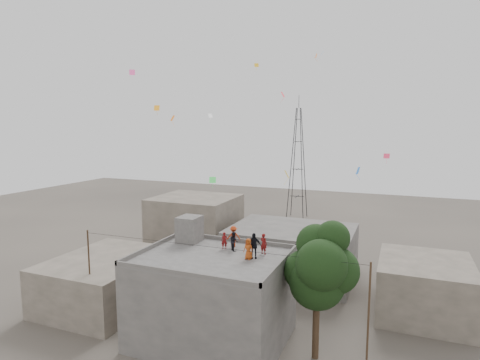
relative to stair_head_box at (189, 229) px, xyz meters
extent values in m
plane|color=#403B35|center=(3.20, -2.60, -7.10)|extent=(140.00, 140.00, 0.00)
cube|color=#52504D|center=(3.20, -2.60, -4.10)|extent=(10.00, 8.00, 6.00)
cube|color=#55524F|center=(3.20, -2.60, -1.05)|extent=(10.00, 8.00, 0.10)
cube|color=#52504D|center=(3.20, 1.32, -0.85)|extent=(10.00, 0.15, 0.30)
cube|color=#52504D|center=(3.20, -6.53, -0.85)|extent=(10.00, 0.15, 0.30)
cube|color=#52504D|center=(8.12, -2.60, -0.85)|extent=(0.15, 8.00, 0.30)
cube|color=#52504D|center=(-1.72, -2.60, -0.85)|extent=(0.15, 8.00, 0.30)
cube|color=#52504D|center=(0.00, 0.00, 0.00)|extent=(1.60, 1.80, 2.00)
cube|color=#5D5549|center=(-7.80, -0.60, -5.10)|extent=(8.00, 10.00, 4.00)
cube|color=#52504D|center=(5.20, 11.40, -4.60)|extent=(12.00, 9.00, 5.00)
cube|color=#5D5549|center=(-6.80, 13.40, -3.60)|extent=(9.00, 8.00, 7.00)
cube|color=#5D5549|center=(17.20, 7.40, -4.90)|extent=(7.00, 8.00, 4.40)
cylinder|color=black|center=(10.40, -2.10, -5.10)|extent=(0.44, 0.44, 4.00)
cylinder|color=black|center=(10.55, -2.00, -3.50)|extent=(0.64, 0.91, 2.14)
sphere|color=black|center=(10.40, -2.10, -1.90)|extent=(3.60, 3.60, 3.60)
sphere|color=black|center=(11.50, -1.80, -1.10)|extent=(3.00, 3.00, 3.00)
sphere|color=black|center=(9.50, -1.60, -1.50)|extent=(2.80, 2.80, 2.80)
sphere|color=black|center=(10.80, -2.90, -0.50)|extent=(3.20, 3.20, 3.20)
sphere|color=black|center=(10.10, -1.20, 0.30)|extent=(2.60, 2.60, 2.60)
sphere|color=black|center=(11.20, -1.50, 0.90)|extent=(2.20, 2.20, 2.20)
cylinder|color=black|center=(-6.30, -4.10, -3.40)|extent=(0.12, 0.12, 7.40)
cylinder|color=black|center=(13.70, -3.60, -3.40)|extent=(0.12, 0.12, 7.40)
cylinder|color=black|center=(3.70, -3.85, 0.10)|extent=(20.00, 0.52, 0.02)
cylinder|color=black|center=(-1.65, 36.55, 1.90)|extent=(1.27, 1.27, 18.01)
cylinder|color=black|center=(0.05, 36.55, 1.90)|extent=(1.27, 1.27, 18.01)
cylinder|color=black|center=(0.05, 38.25, 1.90)|extent=(1.27, 1.27, 18.01)
cylinder|color=black|center=(-1.65, 38.25, 1.90)|extent=(1.27, 1.27, 18.01)
cube|color=black|center=(-0.80, 37.40, -3.50)|extent=(2.36, 0.08, 0.08)
cube|color=black|center=(-0.80, 37.40, -3.50)|extent=(0.08, 2.36, 0.08)
cube|color=black|center=(-0.80, 37.40, 1.00)|extent=(1.81, 0.08, 0.08)
cube|color=black|center=(-0.80, 37.40, 1.00)|extent=(0.08, 1.81, 0.08)
cube|color=black|center=(-0.80, 37.40, 5.50)|extent=(1.26, 0.08, 0.08)
cube|color=black|center=(-0.80, 37.40, 5.50)|extent=(0.08, 1.26, 0.08)
cube|color=black|center=(-0.80, 37.40, 9.10)|extent=(0.82, 0.08, 0.08)
cube|color=black|center=(-0.80, 37.40, 9.10)|extent=(0.08, 0.82, 0.08)
cylinder|color=black|center=(-0.80, 37.40, 11.90)|extent=(0.08, 0.08, 2.00)
imported|color=maroon|center=(6.32, -0.70, -0.26)|extent=(0.62, 0.50, 1.47)
imported|color=#B04414|center=(5.73, -2.16, -0.28)|extent=(0.78, 0.60, 1.43)
imported|color=black|center=(4.07, -0.76, -0.31)|extent=(0.84, 0.84, 1.38)
imported|color=black|center=(5.98, -1.82, -0.12)|extent=(1.11, 0.82, 1.75)
imported|color=#B53714|center=(3.66, 0.13, -0.22)|extent=(1.16, 1.01, 1.56)
imported|color=maroon|center=(3.29, -0.69, -0.38)|extent=(0.53, 0.44, 1.25)
plane|color=orange|center=(-5.55, 4.28, 9.56)|extent=(0.52, 0.29, 0.48)
plane|color=red|center=(5.14, 7.66, 10.66)|extent=(0.25, 0.53, 0.46)
plane|color=gold|center=(2.04, 9.46, 13.57)|extent=(0.44, 0.33, 0.30)
plane|color=blue|center=(12.13, 3.20, 4.75)|extent=(0.24, 0.56, 0.53)
plane|color=white|center=(-2.50, 8.89, 8.96)|extent=(0.37, 0.47, 0.40)
plane|color=orange|center=(7.69, 9.01, 13.97)|extent=(0.23, 0.37, 0.37)
plane|color=green|center=(0.68, 2.76, 3.55)|extent=(0.61, 0.47, 0.47)
plane|color=#E6365C|center=(13.83, 8.43, 5.50)|extent=(0.50, 0.28, 0.42)
plane|color=orange|center=(-1.38, 0.13, 8.54)|extent=(0.35, 0.52, 0.41)
plane|color=#4FA4EF|center=(7.68, 11.68, 14.93)|extent=(0.18, 0.40, 0.36)
plane|color=#FC4F9F|center=(-5.26, 0.51, 12.19)|extent=(0.45, 0.39, 0.41)
plane|color=gold|center=(8.72, -3.63, 5.09)|extent=(0.42, 0.54, 0.44)
camera|label=1|loc=(15.07, -26.59, 7.88)|focal=30.00mm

